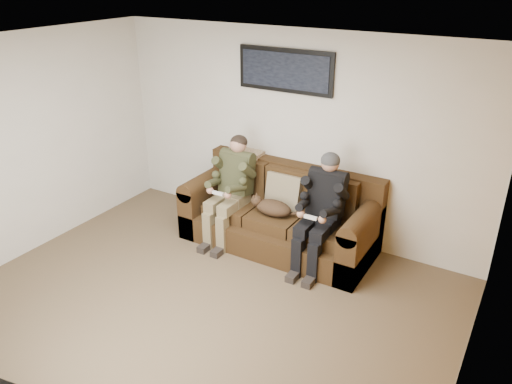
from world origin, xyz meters
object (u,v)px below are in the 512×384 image
Objects in this scene: sofa at (282,216)px; cat at (272,207)px; person_right at (322,205)px; person_left at (232,183)px; framed_poster at (285,70)px.

sofa is 0.30m from cat.
cat is (-0.02, -0.22, 0.21)m from sofa.
person_right is at bearing 1.57° from cat.
person_left is 2.02× the size of cat.
sofa is 3.62× the size of cat.
person_right is 2.04× the size of cat.
person_left is at bearing -161.96° from sofa.
person_left is at bearing -125.55° from framed_poster.
person_left is 1.52m from framed_poster.
person_left is at bearing -179.98° from person_right.
cat is 0.53× the size of framed_poster.
framed_poster reaches higher than person_left.
framed_poster is (-0.20, 0.38, 1.73)m from sofa.
framed_poster is (-0.82, 0.58, 1.34)m from person_right.
person_right is at bearing -18.00° from sofa.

